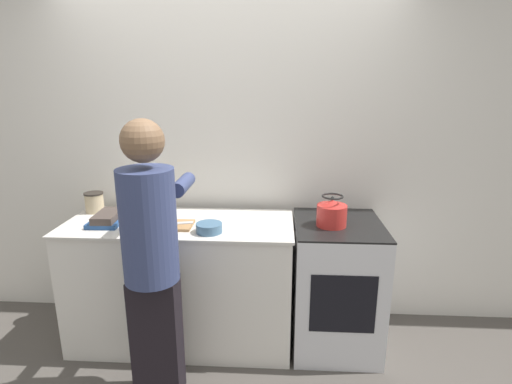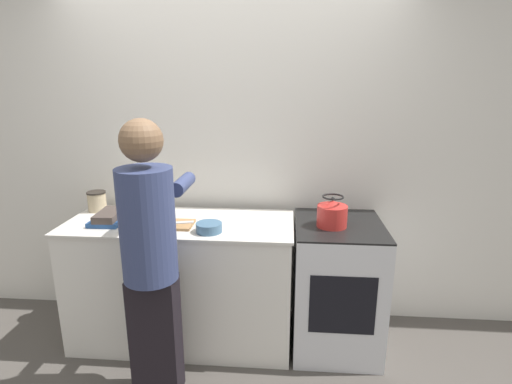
% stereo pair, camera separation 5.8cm
% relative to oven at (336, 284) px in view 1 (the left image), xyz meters
% --- Properties ---
extents(ground_plane, '(12.00, 12.00, 0.00)m').
position_rel_oven_xyz_m(ground_plane, '(-0.79, -0.33, -0.46)').
color(ground_plane, '#4C4742').
extents(wall_back, '(8.00, 0.05, 2.60)m').
position_rel_oven_xyz_m(wall_back, '(-0.79, 0.40, 0.84)').
color(wall_back, silver).
rests_on(wall_back, ground_plane).
extents(counter, '(1.57, 0.65, 0.91)m').
position_rel_oven_xyz_m(counter, '(-1.10, -0.02, -0.00)').
color(counter, silver).
rests_on(counter, ground_plane).
extents(oven, '(0.59, 0.67, 0.92)m').
position_rel_oven_xyz_m(oven, '(0.00, 0.00, 0.00)').
color(oven, silver).
rests_on(oven, ground_plane).
extents(person, '(0.35, 0.59, 1.67)m').
position_rel_oven_xyz_m(person, '(-1.12, -0.56, 0.46)').
color(person, black).
rests_on(person, ground_plane).
extents(cutting_board, '(0.29, 0.20, 0.02)m').
position_rel_oven_xyz_m(cutting_board, '(-1.13, -0.11, 0.46)').
color(cutting_board, '#A87A4C').
rests_on(cutting_board, counter).
extents(knife, '(0.22, 0.08, 0.01)m').
position_rel_oven_xyz_m(knife, '(-1.10, -0.11, 0.47)').
color(knife, silver).
rests_on(knife, cutting_board).
extents(kettle, '(0.20, 0.20, 0.21)m').
position_rel_oven_xyz_m(kettle, '(-0.06, -0.05, 0.55)').
color(kettle, red).
rests_on(kettle, oven).
extents(bowl_prep, '(0.17, 0.17, 0.06)m').
position_rel_oven_xyz_m(bowl_prep, '(-0.86, -0.20, 0.48)').
color(bowl_prep, '#426684').
rests_on(bowl_prep, counter).
extents(canister_jar, '(0.14, 0.14, 0.15)m').
position_rel_oven_xyz_m(canister_jar, '(-1.78, 0.17, 0.53)').
color(canister_jar, tan).
rests_on(canister_jar, counter).
extents(book_stack, '(0.21, 0.28, 0.08)m').
position_rel_oven_xyz_m(book_stack, '(-1.58, -0.08, 0.49)').
color(book_stack, navy).
rests_on(book_stack, counter).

